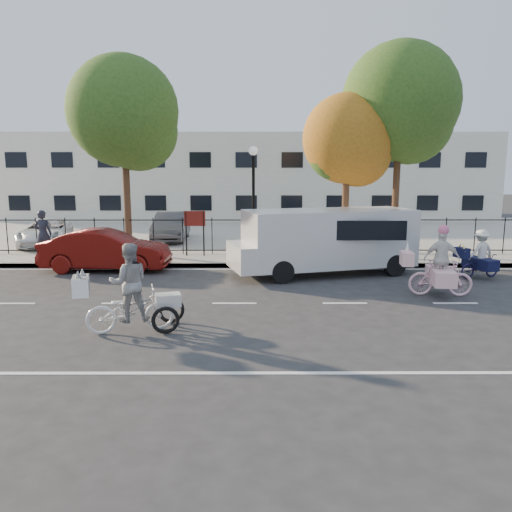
{
  "coord_description": "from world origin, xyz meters",
  "views": [
    {
      "loc": [
        0.55,
        -13.09,
        3.58
      ],
      "look_at": [
        0.59,
        1.2,
        1.1
      ],
      "focal_mm": 35.0,
      "sensor_mm": 36.0,
      "label": 1
    }
  ],
  "objects_px": {
    "zebra_trike": "(130,298)",
    "pedestrian": "(43,234)",
    "red_sedan": "(106,250)",
    "lot_car_d": "(313,230)",
    "lamppost": "(253,182)",
    "lot_car_c": "(171,226)",
    "white_van": "(326,239)",
    "unicorn_bike": "(440,270)",
    "bull_bike": "(480,259)",
    "lot_car_b": "(46,232)"
  },
  "relations": [
    {
      "from": "lamppost",
      "to": "red_sedan",
      "type": "height_order",
      "value": "lamppost"
    },
    {
      "from": "zebra_trike",
      "to": "bull_bike",
      "type": "relative_size",
      "value": 1.3
    },
    {
      "from": "red_sedan",
      "to": "lot_car_d",
      "type": "bearing_deg",
      "value": -54.96
    },
    {
      "from": "unicorn_bike",
      "to": "lot_car_c",
      "type": "distance_m",
      "value": 13.99
    },
    {
      "from": "lamppost",
      "to": "lot_car_d",
      "type": "relative_size",
      "value": 1.08
    },
    {
      "from": "lot_car_d",
      "to": "lamppost",
      "type": "bearing_deg",
      "value": -153.44
    },
    {
      "from": "zebra_trike",
      "to": "white_van",
      "type": "xyz_separation_m",
      "value": [
        5.21,
        6.26,
        0.46
      ]
    },
    {
      "from": "lot_car_d",
      "to": "white_van",
      "type": "bearing_deg",
      "value": -114.21
    },
    {
      "from": "lot_car_c",
      "to": "lot_car_d",
      "type": "height_order",
      "value": "lot_car_c"
    },
    {
      "from": "bull_bike",
      "to": "pedestrian",
      "type": "distance_m",
      "value": 16.19
    },
    {
      "from": "red_sedan",
      "to": "lot_car_b",
      "type": "bearing_deg",
      "value": 41.11
    },
    {
      "from": "lamppost",
      "to": "bull_bike",
      "type": "distance_m",
      "value": 8.71
    },
    {
      "from": "bull_bike",
      "to": "lot_car_c",
      "type": "xyz_separation_m",
      "value": [
        -11.58,
        8.02,
        0.19
      ]
    },
    {
      "from": "lamppost",
      "to": "pedestrian",
      "type": "bearing_deg",
      "value": -177.7
    },
    {
      "from": "lot_car_d",
      "to": "red_sedan",
      "type": "bearing_deg",
      "value": -167.64
    },
    {
      "from": "pedestrian",
      "to": "unicorn_bike",
      "type": "bearing_deg",
      "value": 157.42
    },
    {
      "from": "white_van",
      "to": "red_sedan",
      "type": "distance_m",
      "value": 7.8
    },
    {
      "from": "lamppost",
      "to": "zebra_trike",
      "type": "distance_m",
      "value": 9.84
    },
    {
      "from": "lamppost",
      "to": "red_sedan",
      "type": "distance_m",
      "value": 6.21
    },
    {
      "from": "zebra_trike",
      "to": "pedestrian",
      "type": "relative_size",
      "value": 1.25
    },
    {
      "from": "zebra_trike",
      "to": "pedestrian",
      "type": "xyz_separation_m",
      "value": [
        -5.6,
        8.83,
        0.31
      ]
    },
    {
      "from": "lamppost",
      "to": "bull_bike",
      "type": "bearing_deg",
      "value": -25.58
    },
    {
      "from": "lot_car_b",
      "to": "pedestrian",
      "type": "bearing_deg",
      "value": -81.05
    },
    {
      "from": "white_van",
      "to": "lot_car_d",
      "type": "relative_size",
      "value": 1.67
    },
    {
      "from": "lamppost",
      "to": "unicorn_bike",
      "type": "bearing_deg",
      "value": -48.33
    },
    {
      "from": "zebra_trike",
      "to": "pedestrian",
      "type": "distance_m",
      "value": 10.46
    },
    {
      "from": "zebra_trike",
      "to": "pedestrian",
      "type": "bearing_deg",
      "value": 16.36
    },
    {
      "from": "pedestrian",
      "to": "lot_car_c",
      "type": "xyz_separation_m",
      "value": [
        4.27,
        4.75,
        -0.25
      ]
    },
    {
      "from": "red_sedan",
      "to": "lot_car_d",
      "type": "distance_m",
      "value": 9.68
    },
    {
      "from": "lamppost",
      "to": "unicorn_bike",
      "type": "relative_size",
      "value": 2.09
    },
    {
      "from": "lamppost",
      "to": "white_van",
      "type": "xyz_separation_m",
      "value": [
        2.49,
        -2.9,
        -1.88
      ]
    },
    {
      "from": "lot_car_d",
      "to": "pedestrian",
      "type": "bearing_deg",
      "value": 175.68
    },
    {
      "from": "lamppost",
      "to": "lot_car_d",
      "type": "distance_m",
      "value": 4.74
    },
    {
      "from": "lot_car_b",
      "to": "lot_car_d",
      "type": "xyz_separation_m",
      "value": [
        12.31,
        0.29,
        0.09
      ]
    },
    {
      "from": "bull_bike",
      "to": "lot_car_b",
      "type": "xyz_separation_m",
      "value": [
        -17.07,
        6.41,
        0.09
      ]
    },
    {
      "from": "unicorn_bike",
      "to": "lot_car_d",
      "type": "height_order",
      "value": "unicorn_bike"
    },
    {
      "from": "lamppost",
      "to": "bull_bike",
      "type": "xyz_separation_m",
      "value": [
        7.54,
        -3.61,
        -2.46
      ]
    },
    {
      "from": "lamppost",
      "to": "lot_car_c",
      "type": "bearing_deg",
      "value": 132.49
    },
    {
      "from": "unicorn_bike",
      "to": "lot_car_c",
      "type": "relative_size",
      "value": 0.49
    },
    {
      "from": "lamppost",
      "to": "lot_car_b",
      "type": "bearing_deg",
      "value": 163.61
    },
    {
      "from": "bull_bike",
      "to": "lot_car_b",
      "type": "bearing_deg",
      "value": 48.97
    },
    {
      "from": "lamppost",
      "to": "bull_bike",
      "type": "height_order",
      "value": "lamppost"
    },
    {
      "from": "unicorn_bike",
      "to": "white_van",
      "type": "relative_size",
      "value": 0.31
    },
    {
      "from": "lot_car_c",
      "to": "unicorn_bike",
      "type": "bearing_deg",
      "value": -49.71
    },
    {
      "from": "bull_bike",
      "to": "white_van",
      "type": "xyz_separation_m",
      "value": [
        -5.04,
        0.71,
        0.58
      ]
    },
    {
      "from": "lot_car_c",
      "to": "lot_car_d",
      "type": "xyz_separation_m",
      "value": [
        6.82,
        -1.32,
        -0.0
      ]
    },
    {
      "from": "unicorn_bike",
      "to": "pedestrian",
      "type": "bearing_deg",
      "value": 74.65
    },
    {
      "from": "zebra_trike",
      "to": "red_sedan",
      "type": "bearing_deg",
      "value": 4.35
    },
    {
      "from": "white_van",
      "to": "red_sedan",
      "type": "xyz_separation_m",
      "value": [
        -7.76,
        0.6,
        -0.49
      ]
    },
    {
      "from": "unicorn_bike",
      "to": "lot_car_b",
      "type": "distance_m",
      "value": 17.26
    }
  ]
}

